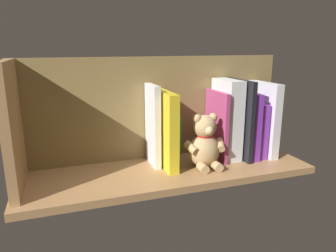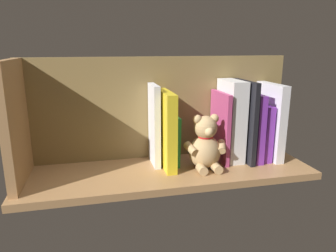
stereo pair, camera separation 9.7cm
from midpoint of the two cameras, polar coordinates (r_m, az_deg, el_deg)
The scene contains 13 objects.
ground_plane at distance 101.66cm, azimuth 2.76°, elevation -8.24°, with size 90.59×29.07×2.20cm, color #A87A4C.
shelf_back_panel at distance 107.68cm, azimuth 1.10°, elevation 3.28°, with size 90.59×1.50×34.47cm, color olive.
shelf_side_divider at distance 94.15cm, azimuth -23.37°, elevation 0.44°, with size 2.40×23.07×34.47cm, color #A87A4C.
book_0 at distance 114.94cm, azimuth 20.30°, elevation 0.85°, with size 2.93×16.40×25.67cm, color silver.
book_1 at distance 114.38cm, azimuth 18.48°, elevation -0.81°, with size 2.85×15.10×18.90cm, color purple.
book_2 at distance 111.81cm, azimuth 17.17°, elevation -0.03°, with size 2.66×15.98×22.73cm, color purple.
book_3 at distance 109.64cm, azimuth 16.08°, elevation 0.90°, with size 1.58×16.72×26.93cm, color black.
dictionary_thick_white at distance 108.81cm, azimuth 13.85°, elevation 0.96°, with size 5.34×13.96×26.99cm, color silver.
book_4 at distance 107.15cm, azimuth 11.95°, elevation -0.16°, with size 1.38×14.98×23.28cm, color #B23F72.
teddy_bear at distance 100.02cm, azimuth 9.57°, elevation -3.45°, with size 14.19×11.13×17.49cm.
book_5 at distance 103.87cm, azimuth 3.67°, elevation -2.39°, with size 1.71×12.29×16.12cm, color green.
book_6 at distance 99.65cm, azimuth 2.39°, elevation -0.67°, with size 3.16×17.19×24.25cm, color yellow.
book_7 at distance 101.18cm, azimuth 0.22°, elevation 0.14°, with size 1.94×11.74×26.17cm, color silver.
Camera 2 is at (21.24, 91.46, 38.19)cm, focal length 33.65 mm.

